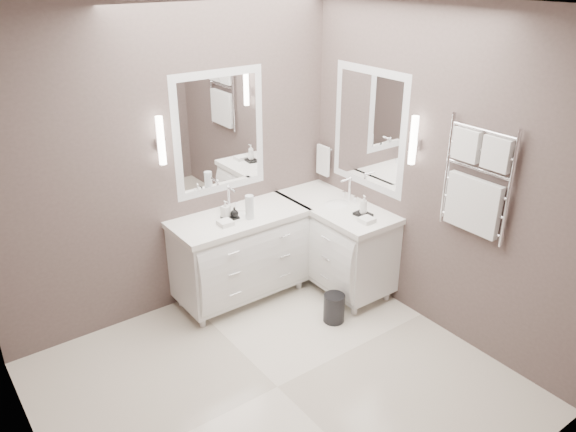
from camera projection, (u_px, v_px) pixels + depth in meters
floor at (277, 387)px, 4.23m from camera, size 3.20×3.00×0.01m
ceiling at (273, 5)px, 3.10m from camera, size 3.20×3.00×0.01m
wall_back at (174, 164)px, 4.77m from camera, size 3.20×0.01×2.70m
wall_front at (465, 340)px, 2.57m from camera, size 3.20×0.01×2.70m
wall_left at (14, 308)px, 2.80m from camera, size 0.01×3.00×2.70m
wall_right at (438, 175)px, 4.53m from camera, size 0.01×3.00×2.70m
vanity_back at (240, 251)px, 5.17m from camera, size 1.24×0.59×0.97m
vanity_right at (335, 239)px, 5.40m from camera, size 0.59×1.24×0.97m
mirror_back at (220, 133)px, 4.92m from camera, size 0.90×0.02×1.10m
mirror_right at (369, 129)px, 5.03m from camera, size 0.02×0.90×1.10m
sconce_back at (161, 142)px, 4.54m from camera, size 0.06×0.06×0.40m
sconce_right at (413, 141)px, 4.55m from camera, size 0.06×0.06×0.40m
towel_bar_corner at (323, 160)px, 5.59m from camera, size 0.03×0.22×0.30m
towel_ladder at (476, 186)px, 4.19m from camera, size 0.06×0.58×0.90m
waste_bin at (334, 308)px, 4.95m from camera, size 0.24×0.24×0.26m
amenity_tray_back at (230, 217)px, 4.95m from camera, size 0.16×0.13×0.02m
amenity_tray_right at (363, 214)px, 5.01m from camera, size 0.13×0.16×0.02m
water_bottle at (250, 207)px, 4.91m from camera, size 0.08×0.08×0.22m
soap_bottle_a at (225, 209)px, 4.91m from camera, size 0.08×0.08×0.15m
soap_bottle_b at (234, 212)px, 4.92m from camera, size 0.08×0.08×0.09m
soap_bottle_c at (364, 204)px, 4.97m from camera, size 0.09×0.09×0.17m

